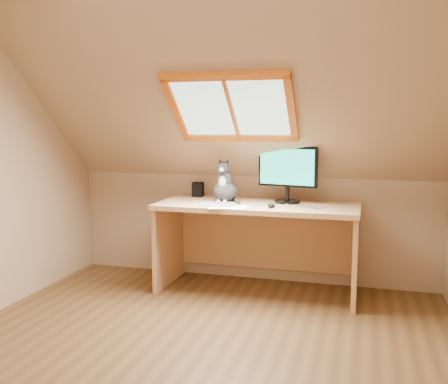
% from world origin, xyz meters
% --- Properties ---
extents(ground, '(3.50, 3.50, 0.00)m').
position_xyz_m(ground, '(0.00, 0.00, 0.00)').
color(ground, brown).
rests_on(ground, ground).
extents(room_shell, '(3.52, 3.52, 2.41)m').
position_xyz_m(room_shell, '(0.00, -0.09, 1.43)').
color(room_shell, tan).
rests_on(room_shell, ground).
extents(desk, '(1.76, 0.77, 0.80)m').
position_xyz_m(desk, '(0.15, 1.45, 0.56)').
color(desk, tan).
rests_on(desk, ground).
extents(monitor, '(0.54, 0.23, 0.50)m').
position_xyz_m(monitor, '(0.39, 1.47, 1.09)').
color(monitor, black).
rests_on(monitor, desk).
extents(cat, '(0.22, 0.27, 0.40)m').
position_xyz_m(cat, '(-0.16, 1.40, 0.94)').
color(cat, '#393432').
rests_on(cat, desk).
extents(desk_speaker, '(0.10, 0.10, 0.14)m').
position_xyz_m(desk_speaker, '(-0.49, 1.63, 0.87)').
color(desk_speaker, black).
rests_on(desk_speaker, desk).
extents(graphics_tablet, '(0.33, 0.26, 0.01)m').
position_xyz_m(graphics_tablet, '(-0.16, 1.18, 0.81)').
color(graphics_tablet, '#B2B2B7').
rests_on(graphics_tablet, desk).
extents(mouse, '(0.08, 0.12, 0.03)m').
position_xyz_m(mouse, '(0.31, 1.17, 0.82)').
color(mouse, black).
rests_on(mouse, desk).
extents(papers, '(0.33, 0.27, 0.00)m').
position_xyz_m(papers, '(-0.01, 1.12, 0.80)').
color(papers, white).
rests_on(papers, desk).
extents(cables, '(0.51, 0.26, 0.01)m').
position_xyz_m(cables, '(0.51, 1.26, 0.81)').
color(cables, silver).
rests_on(cables, desk).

